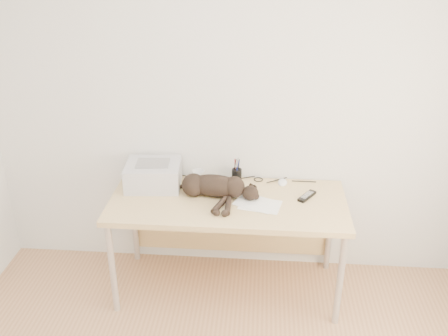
# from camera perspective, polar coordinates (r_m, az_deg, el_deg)

# --- Properties ---
(wall_back) EXTENTS (3.50, 0.00, 3.50)m
(wall_back) POSITION_cam_1_polar(r_m,az_deg,el_deg) (3.48, 0.92, 7.33)
(wall_back) COLOR silver
(wall_back) RESTS_ON floor
(desk) EXTENTS (1.60, 0.70, 0.74)m
(desk) POSITION_cam_1_polar(r_m,az_deg,el_deg) (3.52, 0.54, -4.88)
(desk) COLOR #D9BE7F
(desk) RESTS_ON floor
(printer) EXTENTS (0.40, 0.35, 0.18)m
(printer) POSITION_cam_1_polar(r_m,az_deg,el_deg) (3.56, -8.06, -0.73)
(printer) COLOR #B2B2B7
(printer) RESTS_ON desk
(papers) EXTENTS (0.34, 0.28, 0.01)m
(papers) POSITION_cam_1_polar(r_m,az_deg,el_deg) (3.33, 3.89, -4.11)
(papers) COLOR white
(papers) RESTS_ON desk
(cat) EXTENTS (0.71, 0.38, 0.16)m
(cat) POSITION_cam_1_polar(r_m,az_deg,el_deg) (3.39, -1.38, -2.17)
(cat) COLOR black
(cat) RESTS_ON desk
(mug) EXTENTS (0.13, 0.13, 0.08)m
(mug) POSITION_cam_1_polar(r_m,az_deg,el_deg) (3.61, -2.96, -0.93)
(mug) COLOR silver
(mug) RESTS_ON desk
(pen_cup) EXTENTS (0.07, 0.07, 0.18)m
(pen_cup) POSITION_cam_1_polar(r_m,az_deg,el_deg) (3.60, 1.47, -0.82)
(pen_cup) COLOR black
(pen_cup) RESTS_ON desk
(remote_grey) EXTENTS (0.12, 0.16, 0.02)m
(remote_grey) POSITION_cam_1_polar(r_m,az_deg,el_deg) (3.55, 0.75, -1.92)
(remote_grey) COLOR gray
(remote_grey) RESTS_ON desk
(remote_black) EXTENTS (0.14, 0.17, 0.02)m
(remote_black) POSITION_cam_1_polar(r_m,az_deg,el_deg) (3.45, 9.46, -3.19)
(remote_black) COLOR black
(remote_black) RESTS_ON desk
(mouse) EXTENTS (0.08, 0.12, 0.04)m
(mouse) POSITION_cam_1_polar(r_m,az_deg,el_deg) (3.61, 6.72, -1.46)
(mouse) COLOR white
(mouse) RESTS_ON desk
(cable_tangle) EXTENTS (1.36, 0.07, 0.01)m
(cable_tangle) POSITION_cam_1_polar(r_m,az_deg,el_deg) (3.65, 0.81, -1.21)
(cable_tangle) COLOR black
(cable_tangle) RESTS_ON desk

